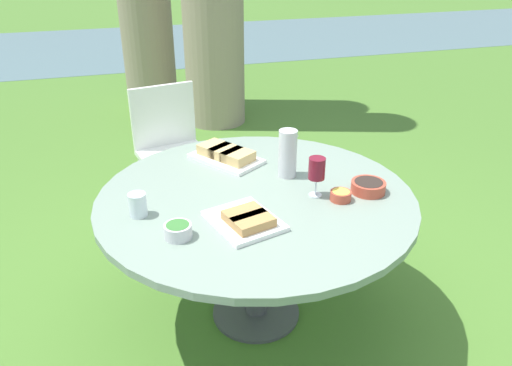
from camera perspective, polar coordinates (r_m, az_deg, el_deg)
ground_plane at (r=2.71m, az=-0.00°, el=-14.60°), size 40.00×40.00×0.00m
river_strip at (r=9.37m, az=-13.43°, el=15.09°), size 40.00×3.86×0.01m
dining_table at (r=2.34m, az=-0.00°, el=-3.00°), size 1.47×1.47×0.70m
chair_near_left at (r=3.41m, az=-9.74°, el=4.60°), size 0.51×0.50×0.89m
water_pitcher at (r=2.44m, az=3.64°, el=3.40°), size 0.10×0.09×0.24m
wine_glass at (r=2.25m, az=6.96°, el=1.54°), size 0.08×0.08×0.19m
platter_bread_main at (r=2.64m, az=-3.45°, el=3.24°), size 0.39×0.43×0.07m
platter_charcuterie at (r=2.06m, az=-1.13°, el=-4.23°), size 0.32×0.36×0.06m
bowl_fries at (r=2.28m, az=9.66°, el=-1.38°), size 0.10×0.10×0.04m
bowl_salad at (r=2.00m, az=-8.91°, el=-5.34°), size 0.11×0.11×0.06m
bowl_olives at (r=2.37m, az=12.71°, el=-0.36°), size 0.16×0.16×0.05m
cup_water_near at (r=2.17m, az=-13.36°, el=-2.43°), size 0.08×0.08×0.10m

